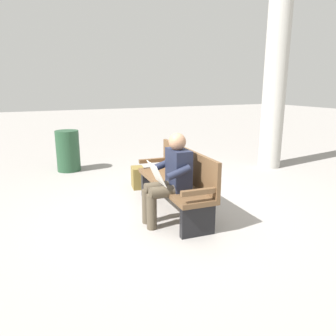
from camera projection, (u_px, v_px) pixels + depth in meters
The scene contains 6 objects.
ground_plane at pixel (173, 212), 4.67m from camera, with size 40.00×40.00×0.00m, color gray.
bench_near at pixel (178, 181), 4.58m from camera, with size 1.83×0.62×0.90m.
person_seated at pixel (170, 176), 4.17m from camera, with size 0.59×0.60×1.18m.
backpack at pixel (138, 178), 5.73m from camera, with size 0.36×0.29×0.37m.
support_pillar at pixel (276, 67), 6.73m from camera, with size 0.47×0.47×4.19m, color #B2AFA8.
trash_bin at pixel (68, 151), 6.81m from camera, with size 0.47×0.47×0.84m, color #23472D.
Camera 1 is at (-3.91, 1.94, 1.77)m, focal length 35.11 mm.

